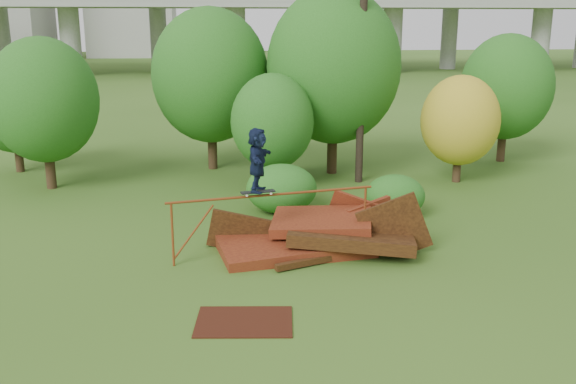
{
  "coord_description": "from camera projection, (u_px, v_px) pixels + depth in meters",
  "views": [
    {
      "loc": [
        -2.64,
        -13.99,
        5.9
      ],
      "look_at": [
        -0.8,
        2.0,
        1.6
      ],
      "focal_mm": 40.0,
      "sensor_mm": 36.0,
      "label": 1
    }
  ],
  "objects": [
    {
      "name": "tree_3",
      "position": [
        334.0,
        67.0,
        24.66
      ],
      "size": [
        5.17,
        5.17,
        7.18
      ],
      "color": "black",
      "rests_on": "ground"
    },
    {
      "name": "tree_5",
      "position": [
        507.0,
        87.0,
        27.08
      ],
      "size": [
        3.86,
        3.86,
        5.43
      ],
      "color": "black",
      "rests_on": "ground"
    },
    {
      "name": "tree_4",
      "position": [
        460.0,
        121.0,
        23.73
      ],
      "size": [
        2.91,
        2.91,
        4.01
      ],
      "color": "black",
      "rests_on": "ground"
    },
    {
      "name": "grind_rail",
      "position": [
        273.0,
        205.0,
        16.37
      ],
      "size": [
        5.37,
        1.09,
        1.66
      ],
      "color": "brown",
      "rests_on": "ground"
    },
    {
      "name": "flat_plate",
      "position": [
        244.0,
        322.0,
        12.97
      ],
      "size": [
        2.08,
        1.59,
        0.03
      ],
      "primitive_type": "cube",
      "rotation": [
        0.0,
        0.0,
        -0.11
      ],
      "color": "#35150B",
      "rests_on": "ground"
    },
    {
      "name": "utility_pole",
      "position": [
        362.0,
        54.0,
        23.1
      ],
      "size": [
        1.4,
        0.28,
        9.32
      ],
      "color": "black",
      "rests_on": "ground"
    },
    {
      "name": "shrub_left",
      "position": [
        282.0,
        189.0,
        20.25
      ],
      "size": [
        2.25,
        2.08,
        1.56
      ],
      "primitive_type": "ellipsoid",
      "color": "#194913",
      "rests_on": "ground"
    },
    {
      "name": "tree_1",
      "position": [
        210.0,
        76.0,
        25.53
      ],
      "size": [
        4.66,
        4.66,
        6.48
      ],
      "color": "black",
      "rests_on": "ground"
    },
    {
      "name": "shrub_right",
      "position": [
        395.0,
        196.0,
        19.85
      ],
      "size": [
        1.87,
        1.71,
        1.32
      ],
      "primitive_type": "ellipsoid",
      "color": "#194913",
      "rests_on": "ground"
    },
    {
      "name": "tree_2",
      "position": [
        272.0,
        122.0,
        22.65
      ],
      "size": [
        2.96,
        2.96,
        4.17
      ],
      "color": "black",
      "rests_on": "ground"
    },
    {
      "name": "skater",
      "position": [
        257.0,
        160.0,
        15.95
      ],
      "size": [
        0.82,
        1.57,
        1.62
      ],
      "primitive_type": "imported",
      "rotation": [
        0.0,
        0.0,
        1.33
      ],
      "color": "#121B37",
      "rests_on": "skateboard"
    },
    {
      "name": "tree_0",
      "position": [
        44.0,
        100.0,
        22.56
      ],
      "size": [
        3.84,
        3.84,
        5.42
      ],
      "color": "black",
      "rests_on": "ground"
    },
    {
      "name": "tree_6",
      "position": [
        14.0,
        106.0,
        25.27
      ],
      "size": [
        3.24,
        3.24,
        4.52
      ],
      "color": "black",
      "rests_on": "ground"
    },
    {
      "name": "ground",
      "position": [
        331.0,
        277.0,
        15.24
      ],
      "size": [
        240.0,
        240.0,
        0.0
      ],
      "primitive_type": "plane",
      "color": "#2D5116",
      "rests_on": "ground"
    },
    {
      "name": "skateboard",
      "position": [
        258.0,
        192.0,
        16.16
      ],
      "size": [
        0.9,
        0.39,
        0.09
      ],
      "rotation": [
        0.0,
        0.0,
        0.19
      ],
      "color": "black",
      "rests_on": "grind_rail"
    },
    {
      "name": "scrap_pile",
      "position": [
        317.0,
        236.0,
        17.03
      ],
      "size": [
        5.93,
        3.15,
        2.02
      ],
      "color": "#4D160D",
      "rests_on": "ground"
    }
  ]
}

